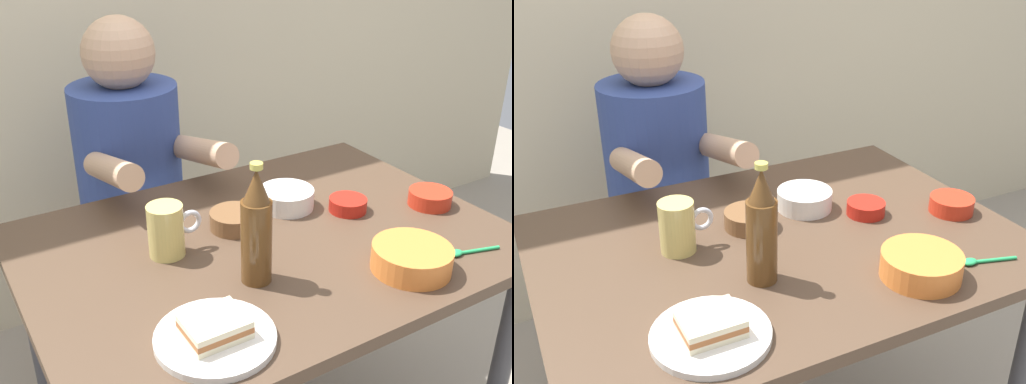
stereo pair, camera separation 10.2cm
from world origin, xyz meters
TOP-DOWN VIEW (x-y plane):
  - dining_table at (0.00, 0.00)m, footprint 1.10×0.80m
  - stool at (-0.10, 0.63)m, footprint 0.34×0.34m
  - person_seated at (-0.10, 0.62)m, footprint 0.33×0.56m
  - plate_orange at (-0.27, -0.26)m, footprint 0.22×0.22m
  - sandwich at (-0.27, -0.26)m, footprint 0.11×0.09m
  - beer_mug at (-0.22, 0.06)m, footprint 0.13×0.08m
  - beer_bottle at (-0.11, -0.13)m, footprint 0.06×0.06m
  - soup_bowl_orange at (0.19, -0.27)m, footprint 0.17×0.17m
  - rice_bowl_white at (0.13, 0.11)m, footprint 0.14×0.14m
  - sauce_bowl_chili at (0.45, -0.07)m, footprint 0.11×0.11m
  - sambal_bowl_red at (0.25, 0.01)m, footprint 0.10×0.10m
  - condiment_bowl_brown at (-0.04, 0.09)m, footprint 0.12×0.12m
  - spoon at (0.34, -0.29)m, footprint 0.12×0.05m

SIDE VIEW (x-z plane):
  - stool at x=-0.10m, z-range 0.12..0.57m
  - dining_table at x=0.00m, z-range 0.28..1.02m
  - spoon at x=0.34m, z-range 0.74..0.75m
  - plate_orange at x=-0.27m, z-range 0.74..0.75m
  - sambal_bowl_red at x=0.25m, z-range 0.74..0.78m
  - sauce_bowl_chili at x=0.45m, z-range 0.74..0.78m
  - condiment_bowl_brown at x=-0.04m, z-range 0.74..0.78m
  - person_seated at x=-0.10m, z-range 0.41..1.13m
  - rice_bowl_white at x=0.13m, z-range 0.74..0.79m
  - soup_bowl_orange at x=0.19m, z-range 0.74..0.80m
  - sandwich at x=-0.27m, z-range 0.75..0.79m
  - beer_mug at x=-0.22m, z-range 0.74..0.86m
  - beer_bottle at x=-0.11m, z-range 0.73..0.99m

